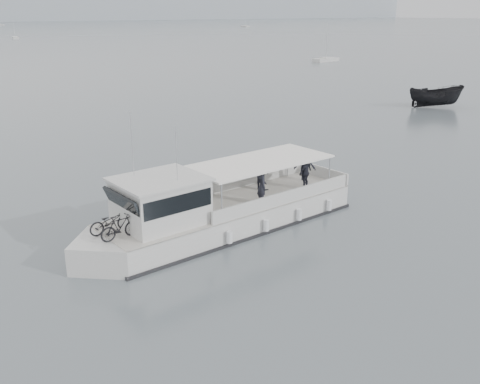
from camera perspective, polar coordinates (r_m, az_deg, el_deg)
ground at (r=29.16m, az=6.89°, el=-0.40°), size 1400.00×1400.00×0.00m
tour_boat at (r=23.80m, az=-3.26°, el=-2.27°), size 14.22×3.84×5.94m
dark_motorboat at (r=59.70m, az=20.17°, el=9.56°), size 6.04×4.99×2.24m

